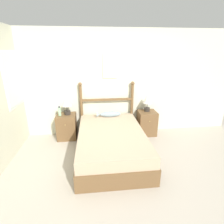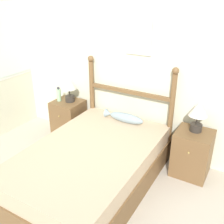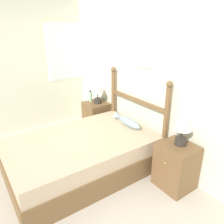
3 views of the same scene
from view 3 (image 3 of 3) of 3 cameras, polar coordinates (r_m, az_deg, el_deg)
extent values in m
plane|color=#B7AD9E|center=(3.16, -16.96, -19.03)|extent=(16.00, 16.00, 0.00)
cube|color=beige|center=(3.40, 9.33, 8.79)|extent=(6.40, 0.06, 2.55)
cube|color=beige|center=(3.32, 9.00, 16.43)|extent=(0.36, 0.02, 0.60)
cube|color=beige|center=(3.31, 8.84, 16.43)|extent=(0.30, 0.01, 0.54)
cube|color=white|center=(4.91, -11.56, 15.03)|extent=(0.01, 0.92, 1.16)
cube|color=silver|center=(4.90, -11.52, 15.03)|extent=(0.01, 0.84, 1.08)
cube|color=brown|center=(3.33, -7.58, -12.51)|extent=(1.34, 2.06, 0.31)
cube|color=tan|center=(3.19, -7.81, -8.57)|extent=(1.30, 2.02, 0.21)
cylinder|color=brown|center=(4.06, 0.34, 1.73)|extent=(0.07, 0.07, 1.27)
sphere|color=brown|center=(3.88, 0.36, 11.09)|extent=(0.09, 0.09, 0.09)
cylinder|color=brown|center=(3.19, 13.65, -4.66)|extent=(0.07, 0.07, 1.27)
sphere|color=brown|center=(2.96, 14.78, 7.08)|extent=(0.09, 0.09, 0.09)
cube|color=brown|center=(3.50, 6.36, 3.13)|extent=(1.27, 0.05, 0.05)
cube|color=brown|center=(4.39, -4.13, -1.35)|extent=(0.45, 0.42, 0.61)
sphere|color=tan|center=(4.24, -6.75, -0.34)|extent=(0.02, 0.02, 0.02)
cube|color=brown|center=(3.05, 16.34, -13.41)|extent=(0.45, 0.42, 0.61)
sphere|color=tan|center=(2.83, 13.68, -12.86)|extent=(0.02, 0.02, 0.02)
cylinder|color=#2D2823|center=(4.24, -3.74, 2.94)|extent=(0.15, 0.15, 0.09)
cylinder|color=#2D2823|center=(4.21, -3.77, 4.31)|extent=(0.02, 0.02, 0.12)
cone|color=beige|center=(4.16, -3.82, 6.34)|extent=(0.23, 0.23, 0.19)
cylinder|color=#2D2823|center=(2.90, 17.50, -7.28)|extent=(0.15, 0.15, 0.09)
cylinder|color=#2D2823|center=(2.85, 17.74, -5.40)|extent=(0.02, 0.02, 0.12)
cone|color=beige|center=(2.79, 18.10, -2.58)|extent=(0.23, 0.23, 0.19)
cylinder|color=#99C699|center=(4.33, -5.63, 3.98)|extent=(0.07, 0.07, 0.19)
sphere|color=#333338|center=(4.30, -5.69, 5.45)|extent=(0.04, 0.04, 0.04)
ellipsoid|color=#8499A3|center=(3.45, 4.44, -2.70)|extent=(0.51, 0.12, 0.14)
cone|color=#8499A3|center=(3.66, 1.56, -1.17)|extent=(0.09, 0.12, 0.12)
camera|label=1|loc=(3.42, -71.26, 8.27)|focal=28.00mm
camera|label=2|loc=(1.33, -82.48, 11.92)|focal=42.00mm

